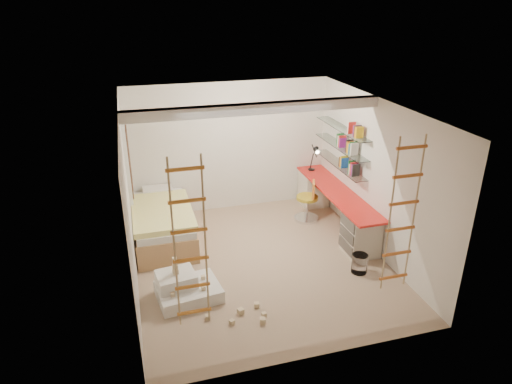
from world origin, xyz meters
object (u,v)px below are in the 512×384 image
object	(u,v)px
swivel_chair	(308,206)
play_platform	(185,288)
desk	(335,207)
bed	(163,223)

from	to	relation	value
swivel_chair	play_platform	xyz separation A→B (m)	(-2.66, -1.87, -0.15)
desk	play_platform	world-z (taller)	desk
swivel_chair	play_platform	size ratio (longest dim) A/B	0.83
desk	bed	xyz separation A→B (m)	(-3.20, 0.36, -0.07)
bed	play_platform	distance (m)	1.86
desk	play_platform	bearing A→B (deg)	-154.18
desk	play_platform	distance (m)	3.40
desk	swivel_chair	distance (m)	0.57
play_platform	desk	bearing A→B (deg)	25.82
desk	play_platform	xyz separation A→B (m)	(-3.05, -1.48, -0.25)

